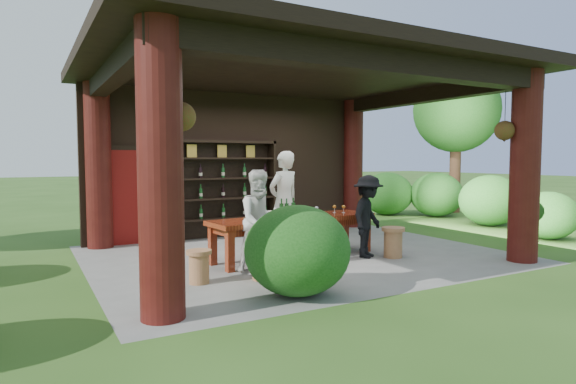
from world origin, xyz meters
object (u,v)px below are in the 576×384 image
host (284,201)px  guest_woman (261,221)px  stool_near_right (393,241)px  stool_near_left (262,263)px  stool_far_left (199,266)px  guest_man (368,216)px  wine_shelf (223,189)px  napkin_basket (267,215)px  tasting_table (295,223)px

host → guest_woman: bearing=35.0°
stool_near_right → host: (-1.41, 1.56, 0.68)m
stool_near_left → stool_near_right: bearing=6.1°
stool_near_right → guest_woman: bearing=176.3°
stool_far_left → guest_man: bearing=5.0°
stool_near_left → stool_far_left: (-0.88, 0.25, 0.01)m
wine_shelf → stool_far_left: (-1.77, -3.57, -0.85)m
wine_shelf → stool_near_right: (1.91, -3.52, -0.81)m
guest_woman → napkin_basket: 0.70m
stool_far_left → guest_man: guest_man is taller
stool_far_left → tasting_table: bearing=23.1°
wine_shelf → guest_woman: bearing=-101.3°
stool_near_right → tasting_table: bearing=152.0°
stool_near_left → napkin_basket: 1.34m
wine_shelf → host: (0.49, -1.96, -0.13)m
tasting_table → stool_near_left: tasting_table is taller
stool_near_left → stool_near_right: (2.80, 0.30, 0.05)m
stool_near_left → tasting_table: bearing=43.2°
stool_near_left → stool_far_left: stool_far_left is taller
wine_shelf → stool_far_left: size_ratio=5.17×
host → napkin_basket: (-0.77, -0.82, -0.15)m
stool_near_right → stool_far_left: size_ratio=1.14×
stool_near_right → guest_woman: (-2.58, 0.17, 0.52)m
stool_near_left → stool_far_left: 0.91m
host → stool_far_left: bearing=20.5°
tasting_table → guest_man: bearing=-26.9°
host → guest_man: bearing=112.8°
wine_shelf → host: 2.03m
stool_far_left → host: bearing=35.4°
host → napkin_basket: 1.13m
guest_man → napkin_basket: 1.86m
napkin_basket → stool_far_left: bearing=-152.1°
stool_near_right → stool_far_left: 3.67m
stool_near_right → guest_man: 0.65m
guest_woman → tasting_table: bearing=35.3°
stool_near_right → guest_woman: guest_woman is taller
host → napkin_basket: size_ratio=7.46×
tasting_table → guest_man: guest_man is taller
stool_near_left → stool_near_right: 2.81m
stool_far_left → host: host is taller
stool_near_left → napkin_basket: (0.62, 1.04, 0.58)m
wine_shelf → guest_woman: 3.43m
tasting_table → host: size_ratio=1.68×
stool_near_left → napkin_basket: size_ratio=1.77×
tasting_table → host: 0.81m
stool_far_left → napkin_basket: bearing=27.9°
wine_shelf → host: size_ratio=1.29×
napkin_basket → guest_woman: bearing=-125.1°
wine_shelf → tasting_table: wine_shelf is taller
stool_far_left → napkin_basket: napkin_basket is taller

